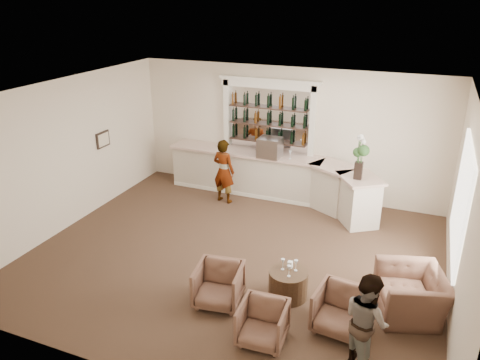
{
  "coord_description": "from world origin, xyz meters",
  "views": [
    {
      "loc": [
        3.22,
        -7.6,
        5.0
      ],
      "look_at": [
        -0.25,
        0.9,
        1.27
      ],
      "focal_mm": 35.0,
      "sensor_mm": 36.0,
      "label": 1
    }
  ],
  "objects_px": {
    "armchair_center": "(263,323)",
    "flower_vase": "(360,154)",
    "armchair_left": "(219,285)",
    "armchair_right": "(340,310)",
    "bar_counter": "(274,177)",
    "sommelier": "(224,171)",
    "cocktail_table": "(288,284)",
    "espresso_machine": "(270,147)",
    "guest": "(366,321)",
    "armchair_far": "(411,294)"
  },
  "relations": [
    {
      "from": "armchair_right",
      "to": "espresso_machine",
      "type": "height_order",
      "value": "espresso_machine"
    },
    {
      "from": "armchair_left",
      "to": "armchair_center",
      "type": "distance_m",
      "value": 1.18
    },
    {
      "from": "bar_counter",
      "to": "espresso_machine",
      "type": "distance_m",
      "value": 0.82
    },
    {
      "from": "armchair_left",
      "to": "armchair_right",
      "type": "xyz_separation_m",
      "value": [
        2.05,
        0.11,
        -0.0
      ]
    },
    {
      "from": "cocktail_table",
      "to": "armchair_center",
      "type": "bearing_deg",
      "value": -91.43
    },
    {
      "from": "armchair_left",
      "to": "flower_vase",
      "type": "xyz_separation_m",
      "value": [
        1.65,
        3.81,
        1.35
      ]
    },
    {
      "from": "armchair_center",
      "to": "armchair_left",
      "type": "bearing_deg",
      "value": 145.67
    },
    {
      "from": "sommelier",
      "to": "armchair_left",
      "type": "bearing_deg",
      "value": 122.81
    },
    {
      "from": "armchair_center",
      "to": "flower_vase",
      "type": "height_order",
      "value": "flower_vase"
    },
    {
      "from": "armchair_right",
      "to": "espresso_machine",
      "type": "xyz_separation_m",
      "value": [
        -2.68,
        4.36,
        1.03
      ]
    },
    {
      "from": "armchair_left",
      "to": "espresso_machine",
      "type": "distance_m",
      "value": 4.63
    },
    {
      "from": "armchair_center",
      "to": "armchair_right",
      "type": "height_order",
      "value": "armchair_right"
    },
    {
      "from": "sommelier",
      "to": "armchair_left",
      "type": "height_order",
      "value": "sommelier"
    },
    {
      "from": "armchair_far",
      "to": "armchair_center",
      "type": "bearing_deg",
      "value": -70.58
    },
    {
      "from": "cocktail_table",
      "to": "armchair_right",
      "type": "height_order",
      "value": "armchair_right"
    },
    {
      "from": "armchair_center",
      "to": "espresso_machine",
      "type": "relative_size",
      "value": 1.29
    },
    {
      "from": "sommelier",
      "to": "espresso_machine",
      "type": "distance_m",
      "value": 1.29
    },
    {
      "from": "guest",
      "to": "armchair_right",
      "type": "height_order",
      "value": "guest"
    },
    {
      "from": "armchair_left",
      "to": "flower_vase",
      "type": "distance_m",
      "value": 4.37
    },
    {
      "from": "bar_counter",
      "to": "guest",
      "type": "xyz_separation_m",
      "value": [
        3.01,
        -5.05,
        0.17
      ]
    },
    {
      "from": "bar_counter",
      "to": "sommelier",
      "type": "xyz_separation_m",
      "value": [
        -1.11,
        -0.67,
        0.25
      ]
    },
    {
      "from": "guest",
      "to": "armchair_left",
      "type": "relative_size",
      "value": 1.89
    },
    {
      "from": "armchair_left",
      "to": "flower_vase",
      "type": "bearing_deg",
      "value": 58.03
    },
    {
      "from": "cocktail_table",
      "to": "sommelier",
      "type": "distance_m",
      "value": 4.24
    },
    {
      "from": "armchair_center",
      "to": "armchair_right",
      "type": "bearing_deg",
      "value": 31.36
    },
    {
      "from": "bar_counter",
      "to": "sommelier",
      "type": "relative_size",
      "value": 3.49
    },
    {
      "from": "guest",
      "to": "bar_counter",
      "type": "bearing_deg",
      "value": -9.29
    },
    {
      "from": "bar_counter",
      "to": "armchair_right",
      "type": "height_order",
      "value": "bar_counter"
    },
    {
      "from": "bar_counter",
      "to": "flower_vase",
      "type": "height_order",
      "value": "flower_vase"
    },
    {
      "from": "bar_counter",
      "to": "guest",
      "type": "relative_size",
      "value": 3.83
    },
    {
      "from": "cocktail_table",
      "to": "armchair_center",
      "type": "xyz_separation_m",
      "value": [
        -0.03,
        -1.24,
        0.08
      ]
    },
    {
      "from": "bar_counter",
      "to": "armchair_left",
      "type": "distance_m",
      "value": 4.58
    },
    {
      "from": "sommelier",
      "to": "espresso_machine",
      "type": "bearing_deg",
      "value": -139.17
    },
    {
      "from": "armchair_left",
      "to": "espresso_machine",
      "type": "xyz_separation_m",
      "value": [
        -0.63,
        4.47,
        1.03
      ]
    },
    {
      "from": "armchair_center",
      "to": "armchair_right",
      "type": "relative_size",
      "value": 0.92
    },
    {
      "from": "guest",
      "to": "armchair_far",
      "type": "height_order",
      "value": "guest"
    },
    {
      "from": "armchair_right",
      "to": "cocktail_table",
      "type": "bearing_deg",
      "value": 159.05
    },
    {
      "from": "espresso_machine",
      "to": "armchair_center",
      "type": "bearing_deg",
      "value": -70.34
    },
    {
      "from": "guest",
      "to": "espresso_machine",
      "type": "height_order",
      "value": "espresso_machine"
    },
    {
      "from": "cocktail_table",
      "to": "bar_counter",
      "type": "bearing_deg",
      "value": 111.76
    },
    {
      "from": "cocktail_table",
      "to": "armchair_far",
      "type": "distance_m",
      "value": 2.03
    },
    {
      "from": "sommelier",
      "to": "flower_vase",
      "type": "distance_m",
      "value": 3.39
    },
    {
      "from": "bar_counter",
      "to": "armchair_right",
      "type": "distance_m",
      "value": 5.13
    },
    {
      "from": "bar_counter",
      "to": "espresso_machine",
      "type": "xyz_separation_m",
      "value": [
        -0.11,
        -0.07,
        0.81
      ]
    },
    {
      "from": "flower_vase",
      "to": "cocktail_table",
      "type": "bearing_deg",
      "value": -100.69
    },
    {
      "from": "armchair_far",
      "to": "bar_counter",
      "type": "bearing_deg",
      "value": -153.36
    },
    {
      "from": "cocktail_table",
      "to": "espresso_machine",
      "type": "bearing_deg",
      "value": 113.56
    },
    {
      "from": "armchair_right",
      "to": "espresso_machine",
      "type": "relative_size",
      "value": 1.41
    },
    {
      "from": "armchair_left",
      "to": "armchair_right",
      "type": "distance_m",
      "value": 2.05
    },
    {
      "from": "armchair_far",
      "to": "flower_vase",
      "type": "xyz_separation_m",
      "value": [
        -1.4,
        2.86,
        1.33
      ]
    }
  ]
}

